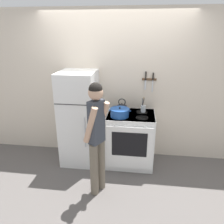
{
  "coord_description": "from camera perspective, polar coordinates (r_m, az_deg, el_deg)",
  "views": [
    {
      "loc": [
        0.42,
        -3.66,
        2.18
      ],
      "look_at": [
        0.0,
        -0.46,
        0.98
      ],
      "focal_mm": 35.0,
      "sensor_mm": 36.0,
      "label": 1
    }
  ],
  "objects": [
    {
      "name": "ground_plane",
      "position": [
        4.28,
        0.75,
        -10.26
      ],
      "size": [
        14.0,
        14.0,
        0.0
      ],
      "primitive_type": "plane",
      "color": "#5B5654"
    },
    {
      "name": "wall_back",
      "position": [
        3.82,
        0.89,
        6.66
      ],
      "size": [
        10.0,
        0.06,
        2.55
      ],
      "color": "beige",
      "rests_on": "ground_plane"
    },
    {
      "name": "refrigerator",
      "position": [
        3.75,
        -8.53,
        -1.6
      ],
      "size": [
        0.58,
        0.67,
        1.59
      ],
      "color": "white",
      "rests_on": "ground_plane"
    },
    {
      "name": "stove_range",
      "position": [
        3.74,
        4.77,
        -7.08
      ],
      "size": [
        0.78,
        0.67,
        0.9
      ],
      "color": "white",
      "rests_on": "ground_plane"
    },
    {
      "name": "dutch_oven_pot",
      "position": [
        3.45,
        2.03,
        -0.15
      ],
      "size": [
        0.35,
        0.31,
        0.16
      ],
      "color": "#1E4C9E",
      "rests_on": "stove_range"
    },
    {
      "name": "tea_kettle",
      "position": [
        3.69,
        2.61,
        1.23
      ],
      "size": [
        0.2,
        0.16,
        0.23
      ],
      "color": "black",
      "rests_on": "stove_range"
    },
    {
      "name": "utensil_jar",
      "position": [
        3.68,
        8.14,
        0.99
      ],
      "size": [
        0.08,
        0.08,
        0.26
      ],
      "color": "silver",
      "rests_on": "stove_range"
    },
    {
      "name": "person",
      "position": [
        2.9,
        -4.01,
        -5.64
      ],
      "size": [
        0.36,
        0.39,
        1.6
      ],
      "rotation": [
        0.0,
        0.0,
        1.09
      ],
      "color": "#6B6051",
      "rests_on": "ground_plane"
    },
    {
      "name": "wall_knife_strip",
      "position": [
        3.72,
        9.68,
        8.5
      ],
      "size": [
        0.24,
        0.03,
        0.35
      ],
      "color": "brown"
    }
  ]
}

